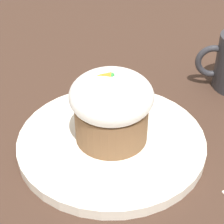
# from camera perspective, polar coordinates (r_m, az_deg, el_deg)

# --- Properties ---
(ground_plane) EXTENTS (4.00, 4.00, 0.00)m
(ground_plane) POSITION_cam_1_polar(r_m,az_deg,el_deg) (0.50, -0.08, -5.07)
(ground_plane) COLOR #3D281E
(dessert_plate) EXTENTS (0.25, 0.25, 0.01)m
(dessert_plate) POSITION_cam_1_polar(r_m,az_deg,el_deg) (0.49, -0.08, -4.44)
(dessert_plate) COLOR white
(dessert_plate) RESTS_ON ground_plane
(carrot_cake) EXTENTS (0.10, 0.10, 0.10)m
(carrot_cake) POSITION_cam_1_polar(r_m,az_deg,el_deg) (0.46, -0.00, 0.59)
(carrot_cake) COLOR brown
(carrot_cake) RESTS_ON dessert_plate
(spoon) EXTENTS (0.05, 0.11, 0.01)m
(spoon) POSITION_cam_1_polar(r_m,az_deg,el_deg) (0.51, -0.43, -1.84)
(spoon) COLOR #B7B7BC
(spoon) RESTS_ON dessert_plate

